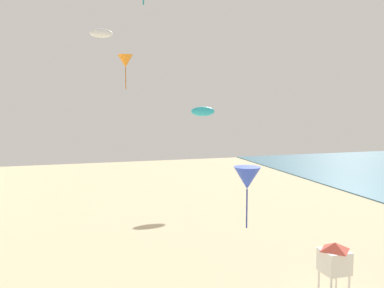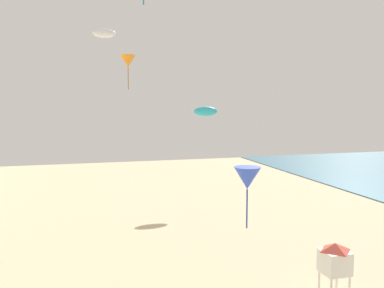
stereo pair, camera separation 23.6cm
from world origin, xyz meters
The scene contains 5 objects.
lifeguard_stand centered at (7.79, 14.09, 1.84)m, with size 1.10×1.10×2.55m.
kite_orange_delta centered at (1.52, 33.62, 11.97)m, with size 1.23×1.23×2.80m.
kite_cyan_parafoil centered at (8.88, 35.82, 7.80)m, with size 2.27×0.63×0.88m.
kite_blue_delta centered at (4.62, 16.34, 5.15)m, with size 1.26×1.26×2.86m.
kite_white_parafoil centered at (0.01, 38.27, 14.85)m, with size 2.11×0.59×0.82m.
Camera 2 is at (-3.00, -1.09, 8.56)m, focal length 39.22 mm.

